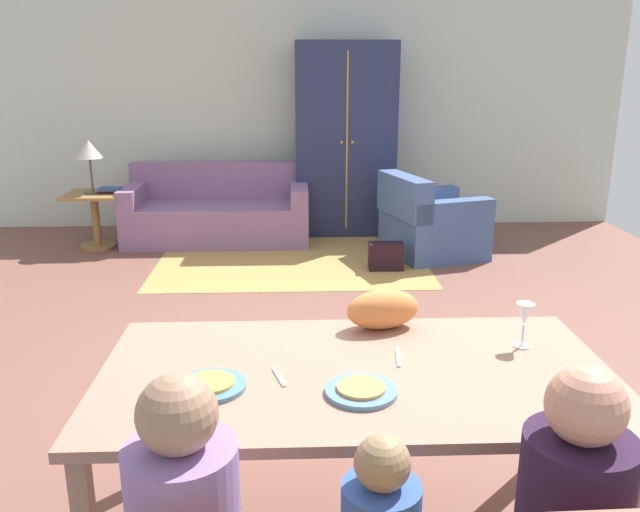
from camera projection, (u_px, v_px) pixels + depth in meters
The scene contains 20 objects.
ground_plane at pixel (307, 331), 4.73m from camera, with size 7.48×6.54×0.02m, color brown.
back_wall at pixel (300, 110), 7.53m from camera, with size 7.48×0.10×2.70m, color silver.
dining_table at pixel (356, 386), 2.43m from camera, with size 1.90×1.00×0.76m.
plate_near_man at pixel (211, 386), 2.27m from camera, with size 0.25×0.25×0.02m, color teal.
pizza_near_man at pixel (210, 382), 2.27m from camera, with size 0.17×0.17×0.01m, color gold.
plate_near_child at pixel (361, 391), 2.23m from camera, with size 0.25×0.25×0.02m, color #5981A7.
pizza_near_child at pixel (361, 387), 2.23m from camera, with size 0.17×0.17×0.01m, color #D8974B.
wine_glass at pixel (525, 316), 2.57m from camera, with size 0.07×0.07×0.19m.
fork at pixel (279, 377), 2.35m from camera, with size 0.02×0.15×0.01m, color silver.
knife at pixel (398, 357), 2.51m from camera, with size 0.01×0.17×0.01m, color silver.
cat at pixel (383, 309), 2.77m from camera, with size 0.32×0.16×0.17m, color orange.
area_rug at pixel (292, 261), 6.36m from camera, with size 2.60×1.80×0.01m, color #B38748.
couch at pixel (218, 213), 7.07m from camera, with size 1.95×0.86×0.82m.
armchair at pixel (429, 224), 6.51m from camera, with size 1.07×1.06×0.82m.
armoire at pixel (345, 139), 7.26m from camera, with size 1.10×0.59×2.10m.
side_table at pixel (95, 212), 6.76m from camera, with size 0.56×0.56×0.58m.
table_lamp at pixel (89, 151), 6.58m from camera, with size 0.26×0.26×0.54m.
book_lower at pixel (112, 191), 6.75m from camera, with size 0.22×0.16×0.03m, color maroon.
book_upper at pixel (110, 189), 6.70m from camera, with size 0.22×0.16×0.03m, color #2A4B83.
handbag at pixel (386, 256), 6.08m from camera, with size 0.32×0.16×0.26m, color black.
Camera 1 is at (-0.08, -3.71, 1.84)m, focal length 36.54 mm.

